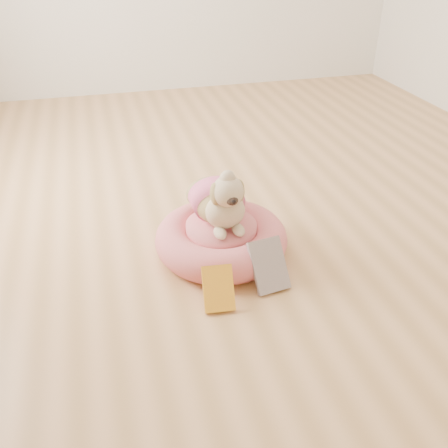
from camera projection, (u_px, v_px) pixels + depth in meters
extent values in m
plane|color=#B4824B|center=(254.00, 200.00, 2.80)|extent=(4.50, 4.50, 0.00)
cylinder|color=#D25269|center=(221.00, 244.00, 2.34)|extent=(0.45, 0.45, 0.09)
torus|color=#D25269|center=(221.00, 238.00, 2.32)|extent=(0.62, 0.62, 0.16)
cylinder|color=#D25269|center=(221.00, 231.00, 2.30)|extent=(0.33, 0.33, 0.08)
cube|color=yellow|center=(218.00, 288.00, 2.00)|extent=(0.14, 0.14, 0.16)
cube|color=white|center=(269.00, 265.00, 2.11)|extent=(0.17, 0.17, 0.20)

